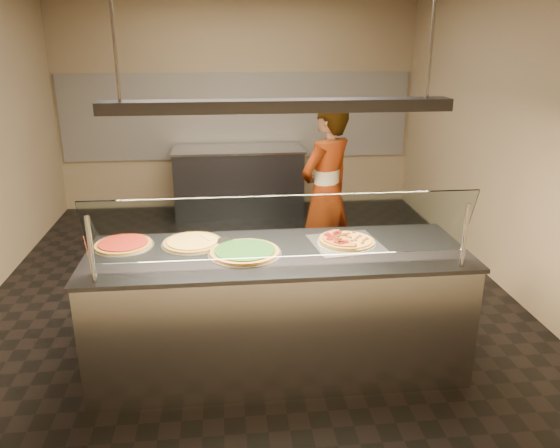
{
  "coord_description": "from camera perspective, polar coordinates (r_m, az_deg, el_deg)",
  "views": [
    {
      "loc": [
        -0.22,
        -4.83,
        2.38
      ],
      "look_at": [
        0.19,
        -0.91,
        1.02
      ],
      "focal_mm": 35.0,
      "sensor_mm": 36.0,
      "label": 1
    }
  ],
  "objects": [
    {
      "name": "wall_right",
      "position": [
        5.62,
        23.44,
        8.51
      ],
      "size": [
        0.02,
        6.0,
        3.0
      ],
      "primitive_type": "cube",
      "color": "#9B8864",
      "rests_on": "ground"
    },
    {
      "name": "worker",
      "position": [
        5.46,
        4.84,
        3.27
      ],
      "size": [
        0.78,
        0.75,
        1.8
      ],
      "primitive_type": "imported",
      "rotation": [
        0.0,
        0.0,
        3.83
      ],
      "color": "#413B48",
      "rests_on": "ground"
    },
    {
      "name": "heat_lamp_housing",
      "position": [
        3.63,
        -0.25,
        12.25
      ],
      "size": [
        2.3,
        0.18,
        0.08
      ],
      "primitive_type": "cube",
      "color": "#3A3A40",
      "rests_on": "ceiling"
    },
    {
      "name": "pizza_spatula",
      "position": [
        4.07,
        -7.02,
        -1.52
      ],
      "size": [
        0.26,
        0.2,
        0.02
      ],
      "color": "#B7B7BC",
      "rests_on": "pizza_spinach"
    },
    {
      "name": "lamp_rod_left",
      "position": [
        3.64,
        -17.16,
        20.07
      ],
      "size": [
        0.02,
        0.02,
        1.01
      ],
      "primitive_type": "cylinder",
      "color": "#B7B7BC",
      "rests_on": "ceiling"
    },
    {
      "name": "half_pizza_sausage",
      "position": [
        4.07,
        8.3,
        -1.64
      ],
      "size": [
        0.25,
        0.43,
        0.04
      ],
      "color": "olive",
      "rests_on": "perforated_tray"
    },
    {
      "name": "pizza_tomato",
      "position": [
        4.14,
        -16.04,
        -2.01
      ],
      "size": [
        0.44,
        0.44,
        0.03
      ],
      "color": "silver",
      "rests_on": "serving_counter"
    },
    {
      "name": "pizza_cheese",
      "position": [
        4.07,
        -9.13,
        -1.87
      ],
      "size": [
        0.46,
        0.46,
        0.03
      ],
      "color": "silver",
      "rests_on": "serving_counter"
    },
    {
      "name": "half_pizza_pepperoni",
      "position": [
        4.02,
        5.61,
        -1.64
      ],
      "size": [
        0.25,
        0.43,
        0.05
      ],
      "color": "olive",
      "rests_on": "perforated_tray"
    },
    {
      "name": "lamp_rod_right",
      "position": [
        3.84,
        15.76,
        20.11
      ],
      "size": [
        0.02,
        0.02,
        1.01
      ],
      "primitive_type": "cylinder",
      "color": "#B7B7BC",
      "rests_on": "ceiling"
    },
    {
      "name": "wall_front",
      "position": [
        2.03,
        0.9,
        -6.64
      ],
      "size": [
        5.0,
        0.02,
        3.0
      ],
      "primitive_type": "cube",
      "color": "#9B8864",
      "rests_on": "ground"
    },
    {
      "name": "wall_back",
      "position": [
        7.89,
        -4.49,
        12.62
      ],
      "size": [
        5.0,
        0.02,
        3.0
      ],
      "primitive_type": "cube",
      "color": "#9B8864",
      "rests_on": "ground"
    },
    {
      "name": "sneeze_guard",
      "position": [
        3.46,
        0.35,
        -0.43
      ],
      "size": [
        2.47,
        0.18,
        0.54
      ],
      "color": "#B7B7BC",
      "rests_on": "serving_counter"
    },
    {
      "name": "pizza_spinach",
      "position": [
        3.85,
        -3.7,
        -2.88
      ],
      "size": [
        0.52,
        0.52,
        0.03
      ],
      "color": "silver",
      "rests_on": "serving_counter"
    },
    {
      "name": "perforated_tray",
      "position": [
        4.05,
        6.94,
        -1.96
      ],
      "size": [
        0.55,
        0.55,
        0.01
      ],
      "color": "silver",
      "rests_on": "serving_counter"
    },
    {
      "name": "ground",
      "position": [
        5.39,
        -3.06,
        -7.27
      ],
      "size": [
        5.0,
        6.0,
        0.02
      ],
      "primitive_type": "cube",
      "color": "black",
      "rests_on": "ground"
    },
    {
      "name": "tile_band",
      "position": [
        7.89,
        -4.45,
        11.15
      ],
      "size": [
        4.9,
        0.02,
        1.2
      ],
      "primitive_type": "cube",
      "color": "silver",
      "rests_on": "wall_back"
    },
    {
      "name": "prep_table",
      "position": [
        7.63,
        -4.33,
        4.49
      ],
      "size": [
        1.78,
        0.74,
        0.93
      ],
      "color": "#3A3A40",
      "rests_on": "ground"
    },
    {
      "name": "serving_counter",
      "position": [
        4.08,
        -0.22,
        -8.91
      ],
      "size": [
        2.71,
        0.94,
        0.93
      ],
      "color": "#B7B7BC",
      "rests_on": "ground"
    }
  ]
}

